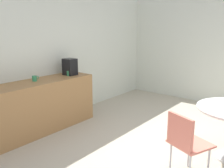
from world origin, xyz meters
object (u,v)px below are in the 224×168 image
chair_coral (185,139)px  mug_green (35,78)px  mug_red (69,73)px  coffee_maker (70,67)px

chair_coral → mug_green: mug_green is taller
mug_red → coffee_maker: 0.14m
mug_green → coffee_maker: bearing=-3.3°
coffee_maker → mug_green: bearing=176.7°
chair_coral → mug_red: (0.45, 2.53, 0.43)m
chair_coral → mug_red: mug_red is taller
chair_coral → coffee_maker: coffee_maker is taller
mug_green → coffee_maker: 0.78m
mug_green → mug_red: 0.71m
mug_red → mug_green: bearing=172.5°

